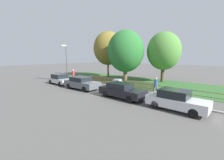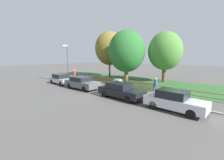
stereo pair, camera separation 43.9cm
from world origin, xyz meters
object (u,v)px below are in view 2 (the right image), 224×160
at_px(tree_behind_motorcycle, 127,51).
at_px(pedestrian_near_fence, 156,85).
at_px(parked_car_navy_estate, 120,90).
at_px(street_lamp, 67,59).
at_px(covered_motorcycle, 118,82).
at_px(parked_car_silver_hatchback, 61,79).
at_px(pedestrian_by_lamp, 74,75).
at_px(tree_nearest_kerb, 110,48).
at_px(parked_car_black_saloon, 82,83).
at_px(tree_mid_park, 165,51).
at_px(parked_car_red_compact, 174,100).

xyz_separation_m(tree_behind_motorcycle, pedestrian_near_fence, (6.99, -4.48, -3.63)).
height_order(parked_car_navy_estate, street_lamp, street_lamp).
bearing_deg(covered_motorcycle, tree_behind_motorcycle, 112.87).
distance_m(parked_car_silver_hatchback, pedestrian_near_fence, 13.00).
bearing_deg(tree_behind_motorcycle, pedestrian_by_lamp, -139.64).
bearing_deg(parked_car_navy_estate, parked_car_silver_hatchback, -179.24).
height_order(tree_nearest_kerb, tree_behind_motorcycle, tree_nearest_kerb).
distance_m(parked_car_black_saloon, street_lamp, 6.30).
bearing_deg(tree_nearest_kerb, street_lamp, -94.12).
xyz_separation_m(pedestrian_near_fence, pedestrian_by_lamp, (-13.14, -0.75, 0.08)).
xyz_separation_m(tree_behind_motorcycle, street_lamp, (-6.17, -6.42, -1.13)).
relative_size(tree_mid_park, pedestrian_near_fence, 4.38).
height_order(parked_car_navy_estate, pedestrian_near_fence, pedestrian_near_fence).
bearing_deg(parked_car_silver_hatchback, covered_motorcycle, 26.40).
height_order(parked_car_black_saloon, tree_mid_park, tree_mid_park).
bearing_deg(street_lamp, parked_car_silver_hatchback, -67.07).
relative_size(parked_car_navy_estate, tree_mid_park, 0.61).
distance_m(tree_mid_park, street_lamp, 14.59).
relative_size(parked_car_black_saloon, parked_car_navy_estate, 1.00).
distance_m(pedestrian_near_fence, pedestrian_by_lamp, 13.16).
xyz_separation_m(tree_behind_motorcycle, pedestrian_by_lamp, (-6.15, -5.22, -3.56)).
bearing_deg(parked_car_navy_estate, tree_nearest_kerb, 138.02).
height_order(tree_nearest_kerb, street_lamp, tree_nearest_kerb).
relative_size(parked_car_silver_hatchback, parked_car_black_saloon, 0.89).
relative_size(parked_car_black_saloon, tree_behind_motorcycle, 0.58).
relative_size(parked_car_red_compact, pedestrian_by_lamp, 2.28).
distance_m(parked_car_silver_hatchback, pedestrian_by_lamp, 2.69).
distance_m(covered_motorcycle, tree_behind_motorcycle, 6.12).
relative_size(tree_behind_motorcycle, pedestrian_by_lamp, 4.21).
xyz_separation_m(parked_car_black_saloon, pedestrian_by_lamp, (-5.45, 2.73, 0.29)).
height_order(tree_behind_motorcycle, tree_mid_park, tree_behind_motorcycle).
bearing_deg(pedestrian_by_lamp, parked_car_black_saloon, 24.78).
distance_m(parked_car_navy_estate, tree_mid_park, 12.09).
xyz_separation_m(parked_car_silver_hatchback, tree_behind_motorcycle, (5.57, 7.83, 3.89)).
bearing_deg(tree_behind_motorcycle, parked_car_black_saloon, -95.00).
bearing_deg(tree_mid_park, street_lamp, -137.47).
height_order(covered_motorcycle, pedestrian_by_lamp, pedestrian_by_lamp).
bearing_deg(covered_motorcycle, parked_car_navy_estate, -48.53).
height_order(parked_car_silver_hatchback, tree_mid_park, tree_mid_park).
height_order(tree_nearest_kerb, pedestrian_by_lamp, tree_nearest_kerb).
xyz_separation_m(parked_car_red_compact, covered_motorcycle, (-8.24, 3.70, -0.09)).
bearing_deg(pedestrian_by_lamp, tree_nearest_kerb, 136.81).
bearing_deg(pedestrian_by_lamp, covered_motorcycle, 58.04).
bearing_deg(parked_car_silver_hatchback, pedestrian_by_lamp, 103.35).
height_order(tree_behind_motorcycle, pedestrian_near_fence, tree_behind_motorcycle).
height_order(parked_car_silver_hatchback, parked_car_navy_estate, parked_car_navy_estate).
xyz_separation_m(parked_car_navy_estate, street_lamp, (-11.37, 1.59, 2.74)).
height_order(parked_car_red_compact, covered_motorcycle, parked_car_red_compact).
bearing_deg(parked_car_black_saloon, parked_car_navy_estate, -2.59).
bearing_deg(tree_mid_park, pedestrian_near_fence, -72.83).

